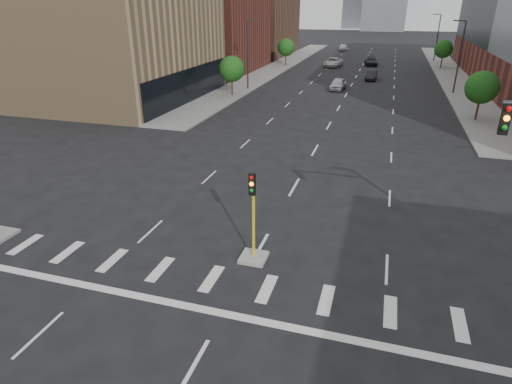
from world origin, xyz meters
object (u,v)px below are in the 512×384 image
at_px(car_far_left, 333,62).
at_px(car_distant, 343,47).
at_px(car_near_left, 338,84).
at_px(car_deep_right, 371,61).
at_px(median_traffic_signal, 253,242).
at_px(car_mid_right, 372,75).

relative_size(car_far_left, car_distant, 1.24).
distance_m(car_near_left, car_deep_right, 27.34).
bearing_deg(car_distant, median_traffic_signal, -92.93).
bearing_deg(car_far_left, median_traffic_signal, -81.20).
bearing_deg(car_mid_right, car_distant, 103.65).
distance_m(median_traffic_signal, car_mid_right, 54.29).
bearing_deg(car_far_left, car_distant, 97.21).
bearing_deg(car_mid_right, median_traffic_signal, -90.83).
xyz_separation_m(car_near_left, car_deep_right, (3.00, 27.18, -0.02)).
height_order(car_far_left, car_distant, car_far_left).
height_order(car_mid_right, car_deep_right, car_deep_right).
bearing_deg(car_deep_right, car_far_left, -158.45).
distance_m(car_mid_right, car_deep_right, 17.40).
bearing_deg(car_distant, car_near_left, -91.30).
relative_size(car_near_left, car_far_left, 0.78).
distance_m(car_mid_right, car_far_left, 15.59).
height_order(car_mid_right, car_far_left, car_far_left).
xyz_separation_m(median_traffic_signal, car_distant, (-6.73, 98.18, -0.16)).
height_order(car_near_left, car_distant, car_distant).
xyz_separation_m(median_traffic_signal, car_near_left, (-1.50, 44.43, -0.19)).
xyz_separation_m(car_mid_right, car_far_left, (-7.72, 13.54, 0.09)).
xyz_separation_m(car_far_left, car_deep_right, (6.73, 3.84, -0.05)).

